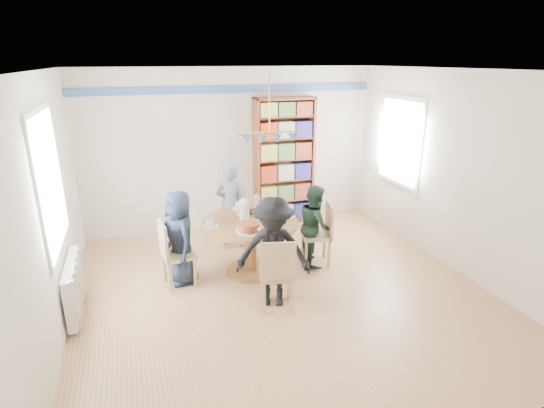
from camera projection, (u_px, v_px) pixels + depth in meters
name	position (u px, v px, depth m)	size (l,w,h in m)	color
ground	(282.00, 291.00, 5.41)	(5.00, 5.00, 0.00)	tan
room_shell	(242.00, 152.00, 5.57)	(5.00, 5.00, 5.00)	white
radiator	(74.00, 286.00, 4.83)	(0.12, 1.00, 0.60)	silver
dining_table	(250.00, 235.00, 5.74)	(1.30, 1.30, 0.75)	brown
chair_left	(172.00, 251.00, 5.40)	(0.44, 0.44, 0.89)	tan
chair_right	(322.00, 230.00, 6.03)	(0.49, 0.49, 0.91)	tan
chair_far	(235.00, 215.00, 6.74)	(0.40, 0.40, 0.84)	tan
chair_near	(277.00, 271.00, 4.86)	(0.49, 0.49, 0.91)	tan
person_left	(180.00, 237.00, 5.47)	(0.61, 0.40, 1.25)	#192539
person_right	(315.00, 225.00, 6.00)	(0.57, 0.44, 1.16)	black
person_far	(232.00, 206.00, 6.54)	(0.49, 0.32, 1.33)	gray
person_near	(273.00, 253.00, 4.93)	(0.87, 0.50, 1.35)	black
bookshelf	(284.00, 163.00, 7.42)	(1.05, 0.32, 2.21)	brown
tableware	(248.00, 216.00, 5.67)	(1.29, 1.29, 0.34)	white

